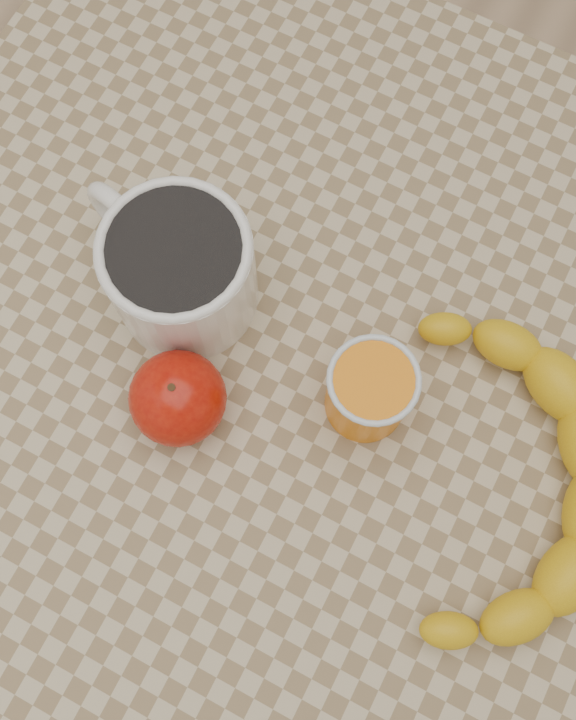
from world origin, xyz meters
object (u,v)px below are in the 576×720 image
at_px(coffee_mug, 178,267).
at_px(banana, 510,483).
at_px(orange_juice_glass, 369,392).
at_px(apple, 178,398).
at_px(table, 288,390).

bearing_deg(coffee_mug, banana, -5.34).
distance_m(orange_juice_glass, apple, 0.15).
relative_size(orange_juice_glass, apple, 0.81).
bearing_deg(apple, banana, 13.28).
height_order(coffee_mug, apple, coffee_mug).
relative_size(table, orange_juice_glass, 9.60).
xyz_separation_m(orange_juice_glass, apple, (-0.13, -0.07, -0.01)).
height_order(apple, banana, apple).
distance_m(table, banana, 0.23).
relative_size(coffee_mug, orange_juice_glass, 2.17).
relative_size(table, banana, 2.18).
distance_m(table, apple, 0.15).
relative_size(orange_juice_glass, banana, 0.23).
height_order(coffee_mug, banana, coffee_mug).
bearing_deg(coffee_mug, table, -9.67).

